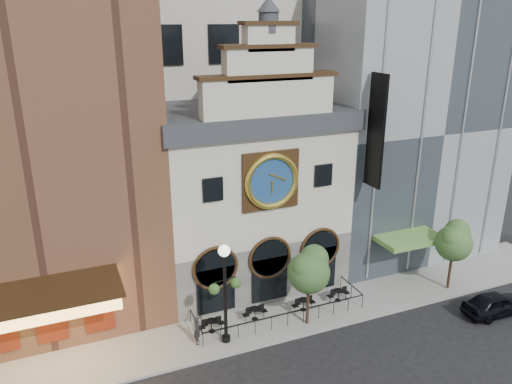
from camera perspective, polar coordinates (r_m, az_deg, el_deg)
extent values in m
plane|color=black|center=(30.38, 4.66, -16.40)|extent=(120.00, 120.00, 0.00)
cube|color=gray|center=(32.18, 2.59, -13.93)|extent=(44.00, 5.00, 0.15)
cube|color=#605E5B|center=(35.56, -1.13, -6.64)|extent=(12.00, 8.00, 4.00)
cube|color=silver|center=(33.52, -1.20, 1.84)|extent=(12.00, 8.00, 7.00)
cube|color=#2D3035|center=(32.53, -1.25, 8.75)|extent=(12.60, 8.60, 1.20)
cube|color=#301E0E|center=(29.67, 1.67, 1.32)|extent=(3.60, 0.25, 3.60)
cylinder|color=navy|center=(29.54, 1.79, 1.25)|extent=(3.10, 0.12, 3.10)
torus|color=gold|center=(29.48, 1.85, 1.20)|extent=(3.46, 0.36, 3.46)
cylinder|color=#2D3035|center=(28.66, 1.44, 18.79)|extent=(1.10, 1.10, 1.10)
cone|color=#2D3035|center=(28.67, 1.46, 20.69)|extent=(1.30, 1.30, 0.80)
cube|color=brown|center=(32.23, -25.00, 8.50)|extent=(14.00, 12.00, 25.00)
cube|color=#FFBF59|center=(27.58, -22.89, -11.33)|extent=(7.00, 3.40, 0.70)
cube|color=#301E0E|center=(27.36, -23.01, -10.51)|extent=(7.40, 3.80, 0.15)
cube|color=#631E0D|center=(30.10, -22.38, -13.43)|extent=(5.60, 0.15, 2.60)
cube|color=gray|center=(40.92, 15.08, 8.00)|extent=(14.00, 12.00, 20.00)
cube|color=#6A9D47|center=(35.71, 17.22, -5.15)|extent=(4.50, 2.40, 0.35)
cube|color=black|center=(31.46, 13.54, 6.75)|extent=(0.18, 1.60, 7.00)
cylinder|color=black|center=(30.32, -5.11, -14.46)|extent=(0.68, 0.68, 0.03)
cylinder|color=black|center=(30.53, -5.09, -15.03)|extent=(0.06, 0.06, 0.72)
cylinder|color=black|center=(31.28, -0.12, -13.20)|extent=(0.68, 0.68, 0.03)
cylinder|color=black|center=(31.48, -0.12, -13.77)|extent=(0.06, 0.06, 0.72)
cylinder|color=black|center=(32.29, 5.46, -12.17)|extent=(0.68, 0.68, 0.03)
cylinder|color=black|center=(32.49, 5.44, -12.73)|extent=(0.06, 0.06, 0.72)
cylinder|color=black|center=(33.57, 9.42, -11.04)|extent=(0.68, 0.68, 0.03)
cylinder|color=black|center=(33.76, 9.38, -11.58)|extent=(0.06, 0.06, 0.72)
imported|color=black|center=(35.43, 25.74, -11.41)|extent=(4.47, 1.98, 1.50)
imported|color=black|center=(29.44, -6.73, -15.42)|extent=(0.56, 0.71, 1.69)
cylinder|color=black|center=(28.42, -3.54, -12.12)|extent=(0.20, 0.20, 5.51)
cylinder|color=black|center=(29.85, -3.43, -16.36)|extent=(0.48, 0.48, 0.33)
sphere|color=white|center=(26.99, -3.66, -6.72)|extent=(0.66, 0.66, 0.66)
sphere|color=#245321|center=(27.75, -4.80, -11.01)|extent=(0.62, 0.62, 0.62)
sphere|color=#245321|center=(28.26, -2.36, -10.34)|extent=(0.62, 0.62, 0.62)
cylinder|color=#382619|center=(30.77, 5.93, -12.60)|extent=(0.19, 0.19, 2.68)
sphere|color=#2F5722|center=(29.72, 6.07, -9.15)|extent=(2.49, 2.49, 2.49)
sphere|color=#2F5722|center=(29.84, 6.67, -7.59)|extent=(1.72, 1.72, 1.72)
sphere|color=#2F5722|center=(29.18, 5.61, -8.63)|extent=(1.53, 1.53, 1.53)
cylinder|color=#382619|center=(36.72, 21.27, -8.38)|extent=(0.19, 0.19, 2.62)
sphere|color=#386226|center=(35.86, 21.66, -5.46)|extent=(2.43, 2.43, 2.43)
sphere|color=#386226|center=(36.10, 22.03, -4.21)|extent=(1.68, 1.68, 1.68)
sphere|color=#386226|center=(35.31, 21.52, -4.99)|extent=(1.50, 1.50, 1.50)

